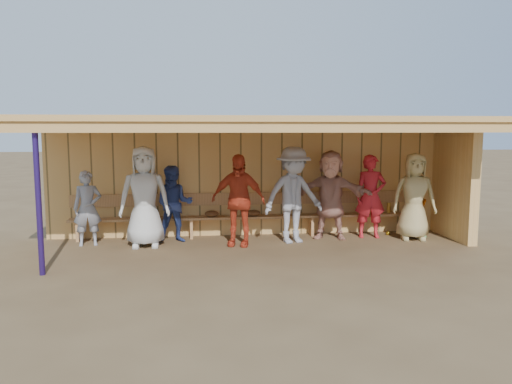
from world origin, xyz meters
TOP-DOWN VIEW (x-y plane):
  - ground at (0.00, 0.00)m, footprint 90.00×90.00m
  - player_a at (-3.31, 0.62)m, footprint 0.60×0.44m
  - player_b at (-2.18, 0.39)m, footprint 0.99×0.67m
  - player_c at (-1.63, 0.73)m, footprint 0.77×0.61m
  - player_d at (-0.36, 0.27)m, footprint 1.14×0.73m
  - player_e at (0.76, 0.41)m, footprint 1.40×1.03m
  - player_f at (1.61, 0.69)m, footprint 1.81×1.08m
  - player_g at (2.48, 0.70)m, footprint 0.70×0.51m
  - player_h at (3.31, 0.39)m, footprint 0.98×0.74m
  - dugout_structure at (0.39, 0.69)m, footprint 8.80×3.20m
  - bench at (0.00, 1.12)m, footprint 7.60×0.34m
  - dugout_equipment at (-0.20, 0.99)m, footprint 6.26×0.62m

SIDE VIEW (x-z plane):
  - ground at x=0.00m, z-range 0.00..0.00m
  - dugout_equipment at x=-0.20m, z-range 0.09..0.89m
  - bench at x=0.00m, z-range 0.06..0.99m
  - player_a at x=-3.31m, z-range 0.00..1.48m
  - player_c at x=-1.63m, z-range 0.00..1.56m
  - player_g at x=2.48m, z-range 0.00..1.76m
  - player_h at x=3.31m, z-range 0.00..1.81m
  - player_d at x=-0.36m, z-range 0.00..1.81m
  - player_f at x=1.61m, z-range 0.00..1.86m
  - player_e at x=0.76m, z-range 0.00..1.95m
  - player_b at x=-2.18m, z-range 0.00..1.97m
  - dugout_structure at x=0.39m, z-range 0.44..2.94m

